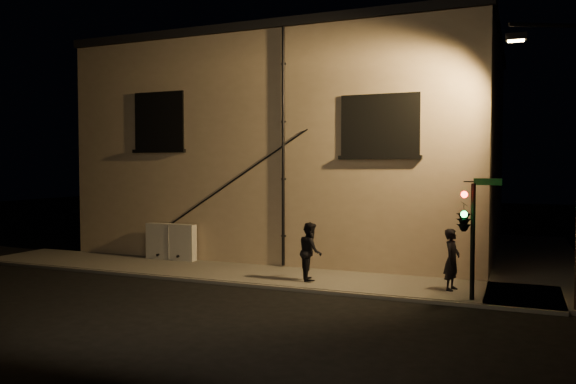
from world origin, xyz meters
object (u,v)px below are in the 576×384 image
at_px(pedestrian_a, 452,259).
at_px(pedestrian_b, 310,251).
at_px(utility_cabinet, 171,242).
at_px(traffic_signal, 465,219).

relative_size(pedestrian_a, pedestrian_b, 0.98).
height_order(utility_cabinet, pedestrian_a, pedestrian_a).
bearing_deg(traffic_signal, utility_cabinet, 166.96).
bearing_deg(utility_cabinet, pedestrian_a, -7.69).
relative_size(utility_cabinet, pedestrian_a, 1.18).
distance_m(pedestrian_a, pedestrian_b, 4.21).
height_order(utility_cabinet, pedestrian_b, pedestrian_b).
relative_size(utility_cabinet, pedestrian_b, 1.15).
bearing_deg(pedestrian_b, pedestrian_a, -113.06).
distance_m(pedestrian_a, traffic_signal, 1.74).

